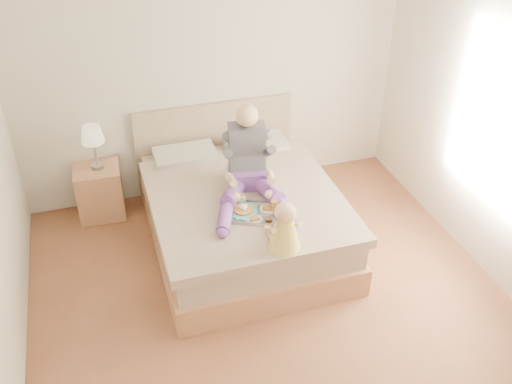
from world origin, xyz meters
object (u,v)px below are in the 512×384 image
object	(u,v)px
nightstand	(100,191)
adult	(249,169)
bed	(240,210)
tray	(254,211)
baby	(284,229)

from	to	relation	value
nightstand	adult	xyz separation A→B (m)	(1.32, -0.93, 0.57)
bed	nightstand	bearing A→B (deg)	147.84
tray	adult	bearing A→B (deg)	104.22
bed	nightstand	xyz separation A→B (m)	(-1.27, 0.80, -0.04)
adult	bed	bearing A→B (deg)	123.06
baby	tray	bearing A→B (deg)	93.63
bed	tray	distance (m)	0.57
nightstand	tray	distance (m)	1.82
bed	baby	distance (m)	1.08
bed	tray	world-z (taller)	bed
nightstand	adult	bearing A→B (deg)	-32.44
bed	baby	bearing A→B (deg)	-84.74
nightstand	baby	bearing A→B (deg)	-49.94
bed	tray	bearing A→B (deg)	-91.22
bed	baby	size ratio (longest dim) A/B	5.16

